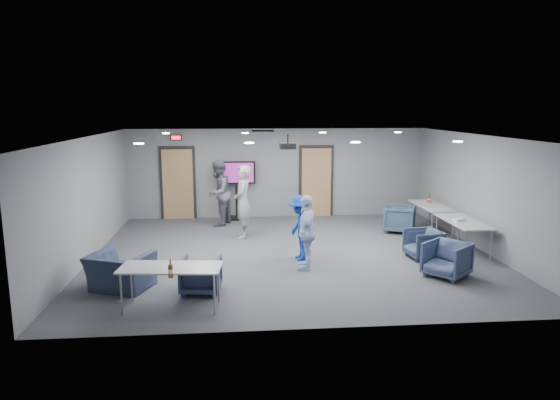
{
  "coord_description": "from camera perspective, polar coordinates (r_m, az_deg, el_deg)",
  "views": [
    {
      "loc": [
        -1.24,
        -11.06,
        3.34
      ],
      "look_at": [
        -0.24,
        0.34,
        1.2
      ],
      "focal_mm": 32.0,
      "sensor_mm": 36.0,
      "label": 1
    }
  ],
  "objects": [
    {
      "name": "tv_stand",
      "position": [
        14.99,
        -5.01,
        1.54
      ],
      "size": [
        1.14,
        0.54,
        1.75
      ],
      "color": "black",
      "rests_on": "floor"
    },
    {
      "name": "wall_right",
      "position": [
        12.62,
        22.1,
        0.74
      ],
      "size": [
        0.02,
        8.0,
        2.7
      ],
      "primitive_type": "cube",
      "color": "slate",
      "rests_on": "floor"
    },
    {
      "name": "bottle_right",
      "position": [
        14.55,
        16.65,
        0.14
      ],
      "size": [
        0.06,
        0.06,
        0.23
      ],
      "color": "#5A2E0F",
      "rests_on": "table_right_a"
    },
    {
      "name": "person_d",
      "position": [
        11.01,
        2.29,
        -3.2
      ],
      "size": [
        0.67,
        1.0,
        1.43
      ],
      "primitive_type": "imported",
      "rotation": [
        0.0,
        0.0,
        -1.42
      ],
      "color": "navy",
      "rests_on": "floor"
    },
    {
      "name": "chair_front_b",
      "position": [
        9.79,
        -17.75,
        -7.77
      ],
      "size": [
        1.31,
        1.24,
        0.68
      ],
      "primitive_type": "imported",
      "rotation": [
        0.0,
        0.0,
        2.77
      ],
      "color": "#313C56",
      "rests_on": "floor"
    },
    {
      "name": "table_right_b",
      "position": [
        12.38,
        20.17,
        -2.46
      ],
      "size": [
        0.73,
        1.76,
        0.73
      ],
      "rotation": [
        0.0,
        0.0,
        1.57
      ],
      "color": "#B3B5B8",
      "rests_on": "floor"
    },
    {
      "name": "snack_box",
      "position": [
        14.4,
        16.62,
        -0.23
      ],
      "size": [
        0.18,
        0.14,
        0.04
      ],
      "primitive_type": "cube",
      "rotation": [
        0.0,
        0.0,
        0.22
      ],
      "color": "#CA5432",
      "rests_on": "table_right_a"
    },
    {
      "name": "downlights",
      "position": [
        11.15,
        1.38,
        7.22
      ],
      "size": [
        6.18,
        3.78,
        0.02
      ],
      "color": "white",
      "rests_on": "ceiling"
    },
    {
      "name": "ceiling",
      "position": [
        11.15,
        1.38,
        7.3
      ],
      "size": [
        9.0,
        9.0,
        0.0
      ],
      "primitive_type": "plane",
      "rotation": [
        3.14,
        0.0,
        0.0
      ],
      "color": "silver",
      "rests_on": "wall_back"
    },
    {
      "name": "hvac_diffuser",
      "position": [
        13.9,
        -1.99,
        7.88
      ],
      "size": [
        0.6,
        0.6,
        0.03
      ],
      "primitive_type": "cube",
      "color": "black",
      "rests_on": "ceiling"
    },
    {
      "name": "wall_front",
      "position": [
        7.44,
        4.78,
        -4.96
      ],
      "size": [
        9.0,
        0.02,
        2.7
      ],
      "primitive_type": "cube",
      "color": "slate",
      "rests_on": "floor"
    },
    {
      "name": "bottle_front",
      "position": [
        7.99,
        -12.4,
        -7.91
      ],
      "size": [
        0.08,
        0.08,
        0.3
      ],
      "color": "#5A2E0F",
      "rests_on": "table_front_left"
    },
    {
      "name": "chair_right_c",
      "position": [
        10.52,
        18.51,
        -6.46
      ],
      "size": [
        1.09,
        1.08,
        0.71
      ],
      "primitive_type": "imported",
      "rotation": [
        0.0,
        0.0,
        -0.88
      ],
      "color": "#3C4868",
      "rests_on": "floor"
    },
    {
      "name": "chair_right_a",
      "position": [
        13.87,
        13.45,
        -2.11
      ],
      "size": [
        1.04,
        1.03,
        0.72
      ],
      "primitive_type": "imported",
      "rotation": [
        0.0,
        0.0,
        -2.0
      ],
      "color": "#364A5E",
      "rests_on": "floor"
    },
    {
      "name": "person_c",
      "position": [
        10.36,
        3.08,
        -3.71
      ],
      "size": [
        0.53,
        0.97,
        1.57
      ],
      "primitive_type": "imported",
      "rotation": [
        0.0,
        0.0,
        -1.74
      ],
      "color": "#C6D7FF",
      "rests_on": "floor"
    },
    {
      "name": "door_left",
      "position": [
        15.29,
        -11.58,
        1.83
      ],
      "size": [
        1.06,
        0.17,
        2.24
      ],
      "color": "black",
      "rests_on": "wall_back"
    },
    {
      "name": "table_front_left",
      "position": [
        8.56,
        -12.39,
        -7.76
      ],
      "size": [
        1.74,
        0.86,
        0.73
      ],
      "rotation": [
        0.0,
        0.0,
        -0.1
      ],
      "color": "#B3B5B8",
      "rests_on": "floor"
    },
    {
      "name": "person_a",
      "position": [
        12.84,
        -4.27,
        -0.2
      ],
      "size": [
        0.51,
        0.73,
        1.88
      ],
      "primitive_type": "imported",
      "rotation": [
        0.0,
        0.0,
        -1.66
      ],
      "color": "#9D9F9C",
      "rests_on": "floor"
    },
    {
      "name": "chair_right_b",
      "position": [
        11.64,
        16.06,
        -4.84
      ],
      "size": [
        0.8,
        0.78,
        0.65
      ],
      "primitive_type": "imported",
      "rotation": [
        0.0,
        0.0,
        -1.44
      ],
      "color": "#333F59",
      "rests_on": "floor"
    },
    {
      "name": "table_right_a",
      "position": [
        14.08,
        16.92,
        -0.75
      ],
      "size": [
        0.72,
        1.72,
        0.73
      ],
      "rotation": [
        0.0,
        0.0,
        1.57
      ],
      "color": "#B3B5B8",
      "rests_on": "floor"
    },
    {
      "name": "floor",
      "position": [
        11.62,
        1.32,
        -6.11
      ],
      "size": [
        9.0,
        9.0,
        0.0
      ],
      "primitive_type": "plane",
      "color": "#3B3D43",
      "rests_on": "ground"
    },
    {
      "name": "wall_back",
      "position": [
        15.25,
        -0.32,
        3.09
      ],
      "size": [
        9.0,
        0.02,
        2.7
      ],
      "primitive_type": "cube",
      "color": "slate",
      "rests_on": "floor"
    },
    {
      "name": "door_right",
      "position": [
        15.38,
        4.16,
        2.07
      ],
      "size": [
        1.06,
        0.17,
        2.24
      ],
      "color": "black",
      "rests_on": "wall_back"
    },
    {
      "name": "wall_left",
      "position": [
        11.7,
        -21.11,
        0.08
      ],
      "size": [
        0.02,
        8.0,
        2.7
      ],
      "primitive_type": "cube",
      "color": "slate",
      "rests_on": "floor"
    },
    {
      "name": "person_b",
      "position": [
        14.28,
        -7.06,
        0.82
      ],
      "size": [
        1.0,
        1.11,
        1.87
      ],
      "primitive_type": "imported",
      "rotation": [
        0.0,
        0.0,
        -1.96
      ],
      "color": "#565B67",
      "rests_on": "floor"
    },
    {
      "name": "chair_front_a",
      "position": [
        9.3,
        -9.03,
        -8.47
      ],
      "size": [
        0.77,
        0.79,
        0.65
      ],
      "primitive_type": "imported",
      "rotation": [
        0.0,
        0.0,
        3.02
      ],
      "color": "#343E5B",
      "rests_on": "floor"
    },
    {
      "name": "projector",
      "position": [
        12.28,
        0.89,
        6.21
      ],
      "size": [
        0.38,
        0.37,
        0.36
      ],
      "rotation": [
        0.0,
        0.0,
        0.03
      ],
      "color": "black",
      "rests_on": "ceiling"
    },
    {
      "name": "wrapper",
      "position": [
        12.32,
        19.75,
        -2.14
      ],
      "size": [
        0.29,
        0.23,
        0.06
      ],
      "primitive_type": "cube",
      "rotation": [
        0.0,
        0.0,
        0.29
      ],
      "color": "silver",
      "rests_on": "table_right_b"
    },
    {
      "name": "exit_sign",
      "position": [
        15.13,
        -11.79,
        7.0
      ],
      "size": [
        0.32,
        0.08,
        0.16
      ],
      "color": "black",
      "rests_on": "wall_back"
    }
  ]
}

